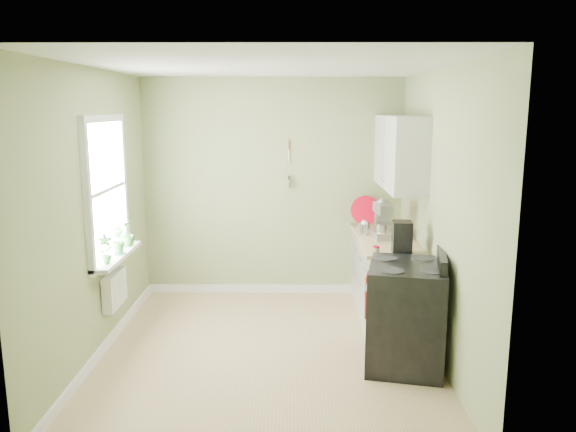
{
  "coord_description": "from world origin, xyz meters",
  "views": [
    {
      "loc": [
        0.23,
        -5.11,
        2.34
      ],
      "look_at": [
        0.2,
        0.55,
        1.24
      ],
      "focal_mm": 35.0,
      "sensor_mm": 36.0,
      "label": 1
    }
  ],
  "objects_px": {
    "stand_mixer": "(383,222)",
    "kettle": "(364,228)",
    "coffee_maker": "(402,238)",
    "stove": "(406,315)"
  },
  "relations": [
    {
      "from": "stand_mixer",
      "to": "kettle",
      "type": "height_order",
      "value": "stand_mixer"
    },
    {
      "from": "stand_mixer",
      "to": "coffee_maker",
      "type": "xyz_separation_m",
      "value": [
        0.08,
        -0.68,
        -0.03
      ]
    },
    {
      "from": "stove",
      "to": "coffee_maker",
      "type": "relative_size",
      "value": 3.31
    },
    {
      "from": "stove",
      "to": "stand_mixer",
      "type": "bearing_deg",
      "value": 91.59
    },
    {
      "from": "stand_mixer",
      "to": "coffee_maker",
      "type": "bearing_deg",
      "value": -83.35
    },
    {
      "from": "stove",
      "to": "stand_mixer",
      "type": "distance_m",
      "value": 1.38
    },
    {
      "from": "kettle",
      "to": "stand_mixer",
      "type": "bearing_deg",
      "value": -32.7
    },
    {
      "from": "kettle",
      "to": "coffee_maker",
      "type": "height_order",
      "value": "coffee_maker"
    },
    {
      "from": "kettle",
      "to": "stove",
      "type": "bearing_deg",
      "value": -80.55
    },
    {
      "from": "stove",
      "to": "kettle",
      "type": "relative_size",
      "value": 6.15
    }
  ]
}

